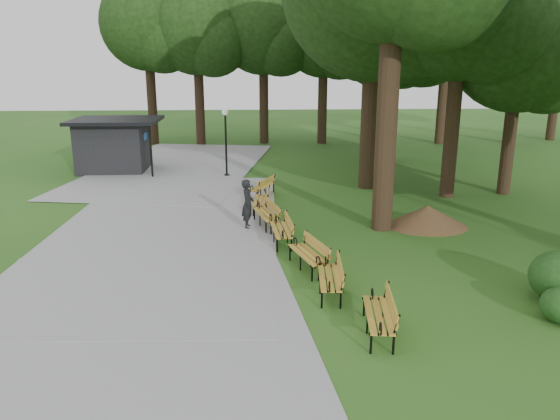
{
  "coord_description": "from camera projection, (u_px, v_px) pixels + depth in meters",
  "views": [
    {
      "loc": [
        -0.86,
        -15.1,
        5.62
      ],
      "look_at": [
        0.03,
        1.1,
        1.1
      ],
      "focal_mm": 34.36,
      "sensor_mm": 36.0,
      "label": 1
    }
  ],
  "objects": [
    {
      "name": "bench_5",
      "position": [
        261.0,
        200.0,
        20.62
      ],
      "size": [
        0.8,
        1.95,
        0.88
      ],
      "primitive_type": null,
      "rotation": [
        0.0,
        0.0,
        -1.66
      ],
      "color": "#B18628",
      "rests_on": "ground"
    },
    {
      "name": "bench_6",
      "position": [
        261.0,
        187.0,
        22.82
      ],
      "size": [
        1.4,
        1.99,
        0.88
      ],
      "primitive_type": null,
      "rotation": [
        0.0,
        0.0,
        -2.02
      ],
      "color": "#B18628",
      "rests_on": "ground"
    },
    {
      "name": "bench_3",
      "position": [
        281.0,
        230.0,
        17.01
      ],
      "size": [
        0.78,
        1.94,
        0.88
      ],
      "primitive_type": null,
      "rotation": [
        0.0,
        0.0,
        -1.49
      ],
      "color": "#B18628",
      "rests_on": "ground"
    },
    {
      "name": "lawn_tree_4",
      "position": [
        396.0,
        14.0,
        28.65
      ],
      "size": [
        7.9,
        7.9,
        12.06
      ],
      "color": "black",
      "rests_on": "ground"
    },
    {
      "name": "bench_0",
      "position": [
        378.0,
        315.0,
        11.32
      ],
      "size": [
        0.87,
        1.96,
        0.88
      ],
      "primitive_type": null,
      "rotation": [
        0.0,
        0.0,
        -1.69
      ],
      "color": "#B18628",
      "rests_on": "ground"
    },
    {
      "name": "path",
      "position": [
        162.0,
        227.0,
        18.74
      ],
      "size": [
        12.0,
        38.0,
        0.06
      ],
      "primitive_type": "cube",
      "color": "gray",
      "rests_on": "ground"
    },
    {
      "name": "bench_4",
      "position": [
        266.0,
        214.0,
        18.75
      ],
      "size": [
        1.06,
        2.0,
        0.88
      ],
      "primitive_type": null,
      "rotation": [
        0.0,
        0.0,
        -1.34
      ],
      "color": "#B18628",
      "rests_on": "ground"
    },
    {
      "name": "tree_backdrop",
      "position": [
        362.0,
        23.0,
        36.33
      ],
      "size": [
        36.18,
        9.37,
        16.18
      ],
      "primitive_type": null,
      "color": "black",
      "rests_on": "ground"
    },
    {
      "name": "kiosk",
      "position": [
        113.0,
        145.0,
        28.09
      ],
      "size": [
        4.41,
        3.84,
        2.76
      ],
      "primitive_type": null,
      "rotation": [
        0.0,
        0.0,
        0.0
      ],
      "color": "black",
      "rests_on": "ground"
    },
    {
      "name": "shrub_0",
      "position": [
        558.0,
        301.0,
        12.99
      ],
      "size": [
        1.49,
        1.49,
        1.26
      ],
      "primitive_type": "ellipsoid",
      "color": "#193D14",
      "rests_on": "ground"
    },
    {
      "name": "dirt_mound",
      "position": [
        427.0,
        216.0,
        18.78
      ],
      "size": [
        2.39,
        2.39,
        0.76
      ],
      "primitive_type": "cone",
      "color": "#47301C",
      "rests_on": "ground"
    },
    {
      "name": "bench_2",
      "position": [
        308.0,
        254.0,
        14.86
      ],
      "size": [
        1.16,
        2.0,
        0.88
      ],
      "primitive_type": null,
      "rotation": [
        0.0,
        0.0,
        -1.28
      ],
      "color": "#B18628",
      "rests_on": "ground"
    },
    {
      "name": "shrub_2",
      "position": [
        560.0,
        322.0,
        11.95
      ],
      "size": [
        0.94,
        0.94,
        0.8
      ],
      "primitive_type": "ellipsoid",
      "color": "#193D14",
      "rests_on": "ground"
    },
    {
      "name": "lamp_post",
      "position": [
        226.0,
        129.0,
        26.43
      ],
      "size": [
        0.32,
        0.32,
        3.37
      ],
      "color": "black",
      "rests_on": "ground"
    },
    {
      "name": "bench_1",
      "position": [
        329.0,
        277.0,
        13.28
      ],
      "size": [
        0.79,
        1.95,
        0.88
      ],
      "primitive_type": null,
      "rotation": [
        0.0,
        0.0,
        -1.65
      ],
      "color": "#B18628",
      "rests_on": "ground"
    },
    {
      "name": "lawn_tree_5",
      "position": [
        520.0,
        42.0,
        21.87
      ],
      "size": [
        5.76,
        5.76,
        9.26
      ],
      "color": "black",
      "rests_on": "ground"
    },
    {
      "name": "ground",
      "position": [
        281.0,
        255.0,
        16.07
      ],
      "size": [
        100.0,
        100.0,
        0.0
      ],
      "primitive_type": "plane",
      "color": "#245117",
      "rests_on": "ground"
    },
    {
      "name": "lawn_tree_1",
      "position": [
        463.0,
        0.0,
        20.9
      ],
      "size": [
        6.33,
        6.33,
        11.13
      ],
      "color": "black",
      "rests_on": "ground"
    },
    {
      "name": "person",
      "position": [
        248.0,
        204.0,
        18.46
      ],
      "size": [
        0.46,
        0.66,
        1.73
      ],
      "primitive_type": "imported",
      "rotation": [
        0.0,
        0.0,
        1.49
      ],
      "color": "black",
      "rests_on": "ground"
    }
  ]
}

